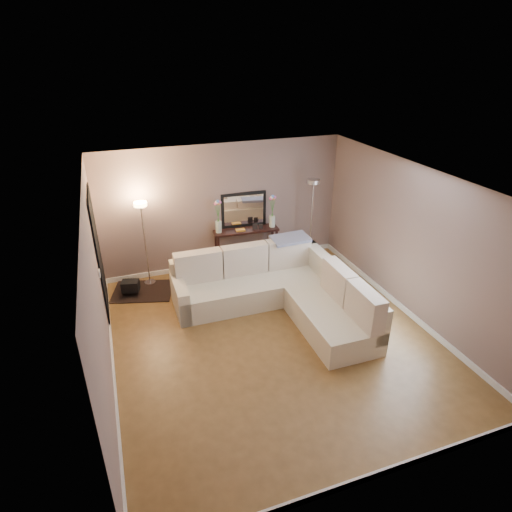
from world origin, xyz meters
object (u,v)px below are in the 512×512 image
object	(u,v)px
console_table	(242,246)
floor_lamp_unlit	(312,205)
floor_lamp_lit	(143,227)
sectional_sofa	(279,289)

from	to	relation	value
console_table	floor_lamp_unlit	world-z (taller)	floor_lamp_unlit
console_table	floor_lamp_lit	world-z (taller)	floor_lamp_lit
sectional_sofa	floor_lamp_unlit	distance (m)	2.23
sectional_sofa	floor_lamp_unlit	bearing A→B (deg)	48.36
sectional_sofa	floor_lamp_unlit	world-z (taller)	floor_lamp_unlit
floor_lamp_lit	floor_lamp_unlit	xyz separation A→B (m)	(3.43, -0.16, 0.10)
sectional_sofa	console_table	world-z (taller)	sectional_sofa
floor_lamp_lit	floor_lamp_unlit	distance (m)	3.44
sectional_sofa	console_table	size ratio (longest dim) A/B	2.08
sectional_sofa	floor_lamp_lit	bearing A→B (deg)	141.27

